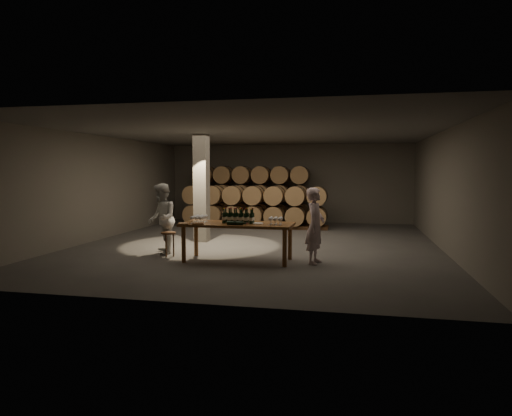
% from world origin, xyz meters
% --- Properties ---
extents(room, '(12.00, 12.00, 12.00)m').
position_xyz_m(room, '(-1.80, 0.20, 1.60)').
color(room, '#4D4A48').
rests_on(room, ground).
extents(tasting_table, '(2.60, 1.10, 0.90)m').
position_xyz_m(tasting_table, '(0.00, -2.50, 0.80)').
color(tasting_table, brown).
rests_on(tasting_table, ground).
extents(barrel_stack_back, '(4.70, 0.95, 2.31)m').
position_xyz_m(barrel_stack_back, '(-1.35, 5.20, 1.20)').
color(barrel_stack_back, '#54311C').
rests_on(barrel_stack_back, ground).
extents(barrel_stack_front, '(5.48, 0.95, 1.57)m').
position_xyz_m(barrel_stack_front, '(-0.96, 3.80, 0.83)').
color(barrel_stack_front, '#54311C').
rests_on(barrel_stack_front, ground).
extents(bottle_cluster, '(0.74, 0.24, 0.36)m').
position_xyz_m(bottle_cluster, '(0.02, -2.53, 1.03)').
color(bottle_cluster, black).
rests_on(bottle_cluster, tasting_table).
extents(lying_bottles, '(0.47, 0.08, 0.08)m').
position_xyz_m(lying_bottles, '(0.06, -2.90, 0.94)').
color(lying_bottles, black).
rests_on(lying_bottles, tasting_table).
extents(glass_cluster_left, '(0.30, 0.52, 0.17)m').
position_xyz_m(glass_cluster_left, '(-0.92, -2.58, 1.02)').
color(glass_cluster_left, silver).
rests_on(glass_cluster_left, tasting_table).
extents(glass_cluster_right, '(0.30, 0.30, 0.17)m').
position_xyz_m(glass_cluster_right, '(0.92, -2.60, 1.03)').
color(glass_cluster_right, silver).
rests_on(glass_cluster_right, tasting_table).
extents(plate, '(0.27, 0.27, 0.02)m').
position_xyz_m(plate, '(0.48, -2.53, 0.91)').
color(plate, silver).
rests_on(plate, tasting_table).
extents(notebook_near, '(0.29, 0.25, 0.03)m').
position_xyz_m(notebook_near, '(-0.83, -2.91, 0.92)').
color(notebook_near, brown).
rests_on(notebook_near, tasting_table).
extents(notebook_corner, '(0.30, 0.34, 0.02)m').
position_xyz_m(notebook_corner, '(-1.18, -2.93, 0.91)').
color(notebook_corner, brown).
rests_on(notebook_corner, tasting_table).
extents(pen, '(0.16, 0.01, 0.01)m').
position_xyz_m(pen, '(-0.76, -2.95, 0.91)').
color(pen, black).
rests_on(pen, tasting_table).
extents(stool, '(0.37, 0.37, 0.61)m').
position_xyz_m(stool, '(-1.81, -2.32, 0.50)').
color(stool, '#54311C').
rests_on(stool, ground).
extents(person_man, '(0.53, 0.70, 1.74)m').
position_xyz_m(person_man, '(1.81, -2.41, 0.87)').
color(person_man, beige).
rests_on(person_man, ground).
extents(person_woman, '(1.00, 1.09, 1.81)m').
position_xyz_m(person_woman, '(-2.12, -2.01, 0.90)').
color(person_woman, silver).
rests_on(person_woman, ground).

